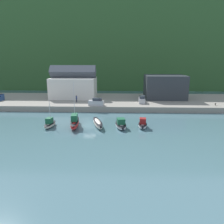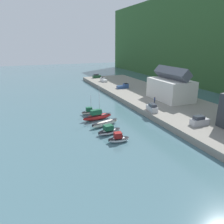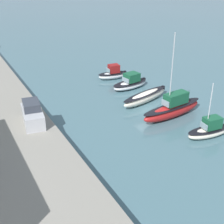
{
  "view_description": "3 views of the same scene",
  "coord_description": "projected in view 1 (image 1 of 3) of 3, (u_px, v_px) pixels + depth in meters",
  "views": [
    {
      "loc": [
        6.71,
        -45.6,
        14.05
      ],
      "look_at": [
        4.87,
        2.68,
        2.37
      ],
      "focal_mm": 35.0,
      "sensor_mm": 36.0,
      "label": 1
    },
    {
      "loc": [
        48.89,
        -18.12,
        19.66
      ],
      "look_at": [
        -1.06,
        2.27,
        2.31
      ],
      "focal_mm": 35.0,
      "sensor_mm": 36.0,
      "label": 2
    },
    {
      "loc": [
        -27.42,
        19.72,
        15.76
      ],
      "look_at": [
        -2.7,
        6.39,
        2.22
      ],
      "focal_mm": 50.0,
      "sensor_mm": 36.0,
      "label": 3
    }
  ],
  "objects": [
    {
      "name": "ground_plane",
      "position": [
        89.0,
        125.0,
        47.84
      ],
      "size": [
        320.0,
        320.0,
        0.0
      ],
      "primitive_type": "plane",
      "color": "#476B75"
    },
    {
      "name": "hillside_backdrop",
      "position": [
        109.0,
        47.0,
        128.86
      ],
      "size": [
        240.0,
        70.0,
        42.47
      ],
      "color": "#335B2D",
      "rests_on": "ground_plane"
    },
    {
      "name": "quay_promenade",
      "position": [
        100.0,
        101.0,
        70.9
      ],
      "size": [
        132.57,
        24.0,
        1.53
      ],
      "color": "gray",
      "rests_on": "ground_plane"
    },
    {
      "name": "harbor_clubhouse",
      "position": [
        74.0,
        86.0,
        72.24
      ],
      "size": [
        14.89,
        9.33,
        10.69
      ],
      "color": "silver",
      "rests_on": "quay_promenade"
    },
    {
      "name": "yacht_club_building",
      "position": [
        165.0,
        87.0,
        71.36
      ],
      "size": [
        12.76,
        10.32,
        7.52
      ],
      "color": "#2D3338",
      "rests_on": "quay_promenade"
    },
    {
      "name": "moored_boat_0",
      "position": [
        50.0,
        124.0,
        46.36
      ],
      "size": [
        2.0,
        5.05,
        5.72
      ],
      "rotation": [
        0.0,
        0.0,
        -0.08
      ],
      "color": "white",
      "rests_on": "ground_plane"
    },
    {
      "name": "moored_boat_1",
      "position": [
        75.0,
        122.0,
        46.55
      ],
      "size": [
        2.63,
        8.47,
        9.51
      ],
      "rotation": [
        0.0,
        0.0,
        0.11
      ],
      "color": "red",
      "rests_on": "ground_plane"
    },
    {
      "name": "moored_boat_2",
      "position": [
        98.0,
        123.0,
        46.84
      ],
      "size": [
        3.55,
        7.81,
        1.31
      ],
      "rotation": [
        0.0,
        0.0,
        0.28
      ],
      "color": "white",
      "rests_on": "ground_plane"
    },
    {
      "name": "moored_boat_3",
      "position": [
        121.0,
        124.0,
        45.8
      ],
      "size": [
        2.99,
        5.86,
        2.12
      ],
      "rotation": [
        0.0,
        0.0,
        0.16
      ],
      "color": "white",
      "rests_on": "ground_plane"
    },
    {
      "name": "moored_boat_4",
      "position": [
        143.0,
        124.0,
        45.89
      ],
      "size": [
        2.24,
        4.57,
        2.12
      ],
      "rotation": [
        0.0,
        0.0,
        -0.1
      ],
      "color": "silver",
      "rests_on": "ground_plane"
    },
    {
      "name": "parked_car_0",
      "position": [
        96.0,
        102.0,
        60.52
      ],
      "size": [
        4.41,
        2.37,
        2.16
      ],
      "rotation": [
        0.0,
        0.0,
        1.43
      ],
      "color": "#B7B7BC",
      "rests_on": "quay_promenade"
    },
    {
      "name": "parked_car_3",
      "position": [
        142.0,
        100.0,
        64.35
      ],
      "size": [
        2.01,
        4.28,
        2.16
      ],
      "rotation": [
        0.0,
        0.0,
        -0.05
      ],
      "color": "#B7B7BC",
      "rests_on": "quay_promenade"
    },
    {
      "name": "person_on_quay",
      "position": [
        76.0,
        98.0,
        65.6
      ],
      "size": [
        0.4,
        0.4,
        2.14
      ],
      "color": "#232838",
      "rests_on": "quay_promenade"
    },
    {
      "name": "dog_on_quay",
      "position": [
        215.0,
        104.0,
        60.63
      ],
      "size": [
        0.75,
        0.8,
        0.68
      ],
      "rotation": [
        0.0,
        0.0,
        2.43
      ],
      "color": "black",
      "rests_on": "quay_promenade"
    }
  ]
}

